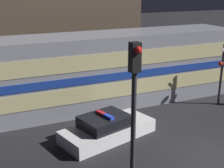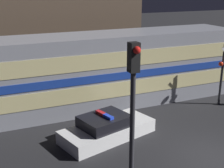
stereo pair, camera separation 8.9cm
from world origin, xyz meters
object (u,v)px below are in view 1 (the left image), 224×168
train (115,69)px  police_car (107,129)px  traffic_light_corner (134,101)px  crossing_signal_near (222,70)px

train → police_car: 4.81m
traffic_light_corner → police_car: bearing=79.2°
police_car → crossing_signal_near: bearing=-6.3°
crossing_signal_near → train: bearing=153.1°
police_car → traffic_light_corner: bearing=-116.1°
train → crossing_signal_near: 6.10m
police_car → traffic_light_corner: (-0.75, -3.94, 2.83)m
police_car → traffic_light_corner: size_ratio=0.92×
police_car → train: bearing=45.7°
police_car → crossing_signal_near: crossing_signal_near is taller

